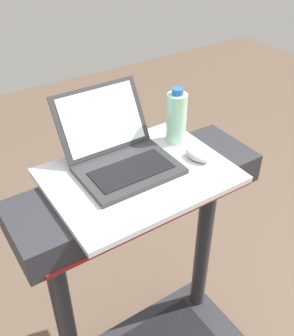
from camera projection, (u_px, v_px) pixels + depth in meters
name	position (u px, v px, depth m)	size (l,w,h in m)	color
desk_board	(139.00, 175.00, 1.34)	(0.61, 0.46, 0.02)	silver
laptop	(120.00, 153.00, 1.35)	(0.33, 0.36, 0.23)	#2D2D30
computer_mouse	(198.00, 155.00, 1.39)	(0.06, 0.10, 0.03)	#B2B2B7
water_bottle	(176.00, 117.00, 1.44)	(0.07, 0.07, 0.21)	#9EDBB2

